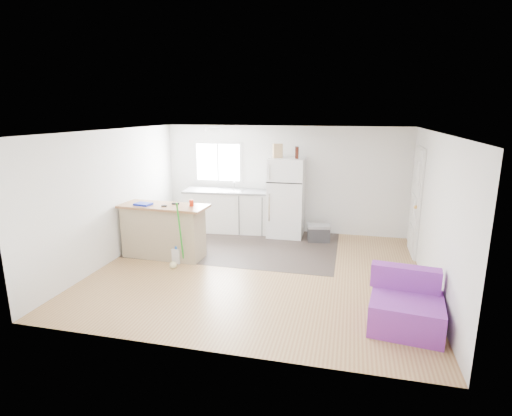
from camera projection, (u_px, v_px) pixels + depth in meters
The scene contains 19 objects.
room at pixel (259, 204), 6.71m from camera, with size 5.51×5.01×2.41m.
vinyl_zone at pixel (238, 244), 8.33m from camera, with size 4.05×2.50×0.00m, color #2E2622.
window at pixel (218, 162), 9.32m from camera, with size 1.18×0.06×0.98m.
interior_door at pixel (416, 203), 7.60m from camera, with size 0.11×0.92×2.10m.
ceiling_fixture at pixel (213, 130), 7.83m from camera, with size 0.30×0.30×0.07m, color white.
kitchen_cabinets at pixel (232, 210), 9.18m from camera, with size 2.21×0.87×1.25m.
peninsula at pixel (164, 231), 7.54m from camera, with size 1.68×0.70×1.01m.
refrigerator at pixel (286, 197), 8.76m from camera, with size 0.78×0.74×1.74m.
cooler at pixel (319, 233), 8.51m from camera, with size 0.53×0.40×0.37m.
purple_seat at pixel (406, 307), 5.12m from camera, with size 0.98×0.93×0.72m.
cleaner_jug at pixel (177, 256), 7.29m from camera, with size 0.15×0.11×0.33m.
mop at pixel (175, 255), 7.05m from camera, with size 0.22×0.34×1.22m.
red_cup at pixel (191, 203), 7.32m from camera, with size 0.08×0.08×0.12m, color red.
blue_tray at pixel (143, 204), 7.41m from camera, with size 0.30×0.22×0.04m, color #1326B9.
tool_a at pixel (176, 204), 7.47m from camera, with size 0.14×0.05×0.03m, color black.
tool_b at pixel (164, 206), 7.29m from camera, with size 0.10×0.04×0.03m, color black.
cardboard_box at pixel (278, 151), 8.52m from camera, with size 0.20×0.10×0.30m, color tan.
bottle_left at pixel (297, 153), 8.37m from camera, with size 0.07×0.07×0.25m, color #38120A.
bottle_right at pixel (297, 152), 8.50m from camera, with size 0.07×0.07×0.25m, color #38120A.
Camera 1 is at (1.47, -6.36, 2.72)m, focal length 28.00 mm.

